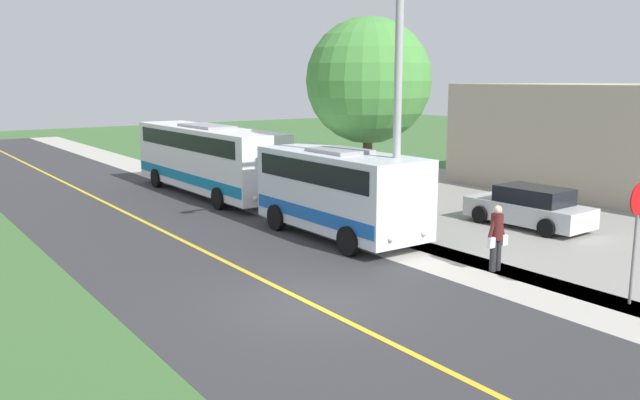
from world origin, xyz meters
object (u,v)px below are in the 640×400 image
object	(u,v)px
parked_car_near	(529,208)
tree_curbside	(368,81)
stop_sign	(637,222)
shuttle_bus_front	(339,189)
street_light_pole	(394,108)
transit_bus_rear	(207,157)
pedestrian_with_bags	(496,236)

from	to	relation	value
parked_car_near	tree_curbside	bearing A→B (deg)	-53.86
stop_sign	parked_car_near	bearing A→B (deg)	-126.57
shuttle_bus_front	street_light_pole	xyz separation A→B (m)	(-0.39, 2.18, 2.72)
transit_bus_rear	street_light_pole	xyz separation A→B (m)	(-0.42, 12.01, 2.60)
stop_sign	pedestrian_with_bags	bearing A→B (deg)	-82.59
stop_sign	parked_car_near	world-z (taller)	stop_sign
shuttle_bus_front	stop_sign	size ratio (longest dim) A/B	2.33
pedestrian_with_bags	transit_bus_rear	bearing A→B (deg)	-85.61
stop_sign	transit_bus_rear	bearing A→B (deg)	-85.04
stop_sign	tree_curbside	xyz separation A→B (m)	(-1.30, -11.27, 3.14)
shuttle_bus_front	tree_curbside	distance (m)	5.01
transit_bus_rear	street_light_pole	size ratio (longest dim) A/B	1.39
pedestrian_with_bags	parked_car_near	bearing A→B (deg)	-151.30
transit_bus_rear	parked_car_near	size ratio (longest dim) A/B	2.43
transit_bus_rear	stop_sign	bearing A→B (deg)	94.96
transit_bus_rear	stop_sign	size ratio (longest dim) A/B	3.78
shuttle_bus_front	parked_car_near	size ratio (longest dim) A/B	1.50
shuttle_bus_front	transit_bus_rear	size ratio (longest dim) A/B	0.62
street_light_pole	parked_car_near	distance (m)	7.06
parked_car_near	transit_bus_rear	bearing A→B (deg)	-62.73
pedestrian_with_bags	stop_sign	size ratio (longest dim) A/B	0.64
pedestrian_with_bags	tree_curbside	xyz separation A→B (m)	(-1.77, -7.68, 4.11)
tree_curbside	parked_car_near	bearing A→B (deg)	126.14
transit_bus_rear	pedestrian_with_bags	bearing A→B (deg)	94.39
shuttle_bus_front	transit_bus_rear	xyz separation A→B (m)	(0.04, -9.83, 0.12)
transit_bus_rear	stop_sign	xyz separation A→B (m)	(-1.65, 18.99, 0.22)
shuttle_bus_front	tree_curbside	size ratio (longest dim) A/B	0.90
transit_bus_rear	pedestrian_with_bags	size ratio (longest dim) A/B	5.95
shuttle_bus_front	transit_bus_rear	world-z (taller)	transit_bus_rear
pedestrian_with_bags	tree_curbside	size ratio (longest dim) A/B	0.25
stop_sign	street_light_pole	size ratio (longest dim) A/B	0.37
street_light_pole	tree_curbside	world-z (taller)	street_light_pole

